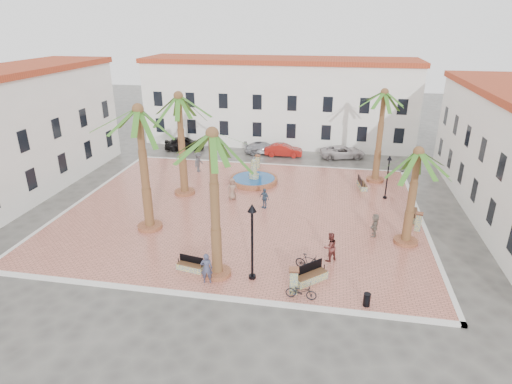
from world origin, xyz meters
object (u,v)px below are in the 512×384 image
bollard_se (294,280)px  car_silver (264,148)px  pedestrian_fountain_b (264,198)px  cyclist_b (330,247)px  lamppost_e (388,170)px  bollard_e (418,221)px  palm_s (213,150)px  litter_bin (367,300)px  lamppost_s (252,229)px  bicycle_b (309,263)px  car_red (284,150)px  bench_se (311,277)px  bench_e (413,215)px  palm_sw (139,124)px  palm_ne (383,103)px  bicycle_a (301,291)px  pedestrian_fountain_a (232,189)px  fountain (254,179)px  cyclist_a (207,268)px  bollard_n (258,161)px  pedestrian_east (375,225)px  pedestrian_north (199,162)px  bench_ne (362,185)px  palm_e (417,164)px  car_black (185,143)px  palm_nw (179,108)px  car_white (343,152)px  bench_s (190,266)px

bollard_se → car_silver: size_ratio=0.34×
pedestrian_fountain_b → cyclist_b: bearing=-20.7°
lamppost_e → bollard_e: lamppost_e is taller
palm_s → litter_bin: 10.74m
lamppost_s → bicycle_b: size_ratio=2.69×
lamppost_s → pedestrian_fountain_b: (-0.88, 9.52, -2.27)m
lamppost_e → car_red: 14.10m
bench_se → bench_e: 11.51m
lamppost_s → bollard_e: size_ratio=3.44×
palm_sw → palm_ne: 20.11m
bicycle_a → pedestrian_fountain_a: size_ratio=0.93×
fountain → cyclist_a: (0.31, -15.57, 0.60)m
bollard_n → litter_bin: (9.10, -19.99, -0.32)m
cyclist_b → pedestrian_east: (2.85, 3.71, -0.12)m
palm_sw → bench_e: 19.92m
pedestrian_fountain_b → pedestrian_east: bearing=11.3°
car_red → fountain: bearing=168.0°
pedestrian_north → bench_ne: bearing=-80.0°
cyclist_b → pedestrian_east: 4.68m
bicycle_b → palm_e: bearing=-33.5°
cyclist_b → car_black: size_ratio=0.42×
palm_e → car_red: bearing=119.6°
fountain → pedestrian_east: bearing=-40.8°
pedestrian_fountain_a → palm_nw: bearing=142.8°
lamppost_e → litter_bin: lamppost_e is taller
car_red → car_white: 6.16m
bench_e → bollard_n: (-12.95, 9.03, 0.37)m
bench_ne → cyclist_b: bearing=159.3°
bollard_se → car_white: bollard_se is taller
bicycle_a → car_silver: (-6.07, 25.32, 0.04)m
cyclist_b → car_black: 26.64m
bench_s → bench_se: 6.84m
bench_se → pedestrian_east: pedestrian_east is taller
pedestrian_fountain_b → pedestrian_north: 10.21m
palm_ne → car_red: palm_ne is taller
bollard_e → car_red: bollard_e is taller
cyclist_b → bench_se: bearing=29.6°
car_white → bollard_se: bearing=157.9°
lamppost_s → car_black: size_ratio=1.04×
litter_bin → car_white: (-1.04, 25.23, 0.13)m
bench_s → car_silver: car_silver is taller
bench_s → bench_ne: size_ratio=0.90×
bench_se → cyclist_a: cyclist_a is taller
bicycle_a → pedestrian_fountain_a: 13.74m
palm_ne → pedestrian_east: (-0.85, -10.66, -6.13)m
bollard_e → car_red: (-11.05, 15.72, -0.18)m
pedestrian_fountain_a → car_white: pedestrian_fountain_a is taller
palm_ne → car_red: 12.69m
fountain → pedestrian_east: size_ratio=2.67×
palm_ne → bollard_se: 19.78m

